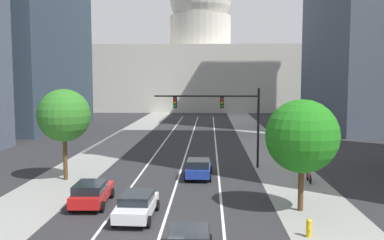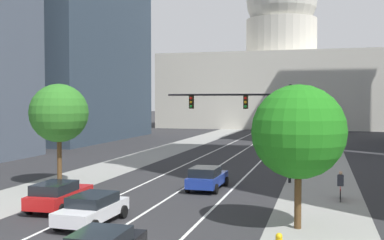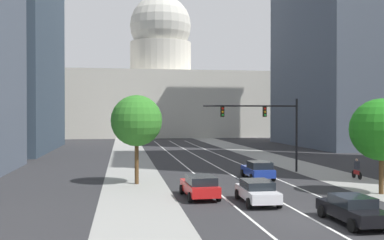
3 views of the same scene
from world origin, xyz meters
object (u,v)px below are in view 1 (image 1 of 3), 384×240
Objects in this scene: street_tree_near_right at (302,136)px; capitol_building at (200,63)px; car_white at (137,205)px; car_red at (92,193)px; car_blue at (199,168)px; traffic_signal_mast at (225,111)px; fire_hydrant at (309,228)px; street_tree_mid_left at (64,116)px; cyclist at (309,171)px.

capitol_building is at bearing 95.26° from street_tree_near_right.
car_white is at bearing -169.40° from street_tree_near_right.
car_blue is at bearing -42.03° from car_red.
traffic_signal_mast reaches higher than fire_hydrant.
traffic_signal_mast is 13.40m from street_tree_mid_left.
car_blue is 6.17m from traffic_signal_mast.
car_red is at bearing 115.43° from cyclist.
capitol_building is 7.79× the size of street_tree_near_right.
cyclist is at bearing -97.10° from car_blue.
car_blue reaches higher than car_white.
car_red is 12.96m from fire_hydrant.
capitol_building is 89.86m from fire_hydrant.
cyclist is 0.26× the size of street_tree_near_right.
car_white is at bearing 164.55° from fire_hydrant.
fire_hydrant is at bearing -153.97° from car_blue.
car_white is at bearing 128.92° from cyclist.
street_tree_near_right is at bearing -94.58° from car_red.
capitol_building reaches higher than street_tree_mid_left.
car_blue is 0.48× the size of traffic_signal_mast.
car_red is 8.68m from street_tree_mid_left.
fire_hydrant is 0.53× the size of cyclist.
capitol_building is at bearing 9.09° from cyclist.
street_tree_mid_left is (-15.94, 11.28, 4.50)m from fire_hydrant.
car_red is (-4.76, -84.08, -11.22)m from capitol_building.
street_tree_near_right is (9.37, 1.75, 3.66)m from car_white.
cyclist is (6.11, -5.22, -4.09)m from traffic_signal_mast.
cyclist reaches higher than car_white.
car_white is 4.85× the size of fire_hydrant.
fire_hydrant is at bearing -113.62° from car_red.
street_tree_mid_left is (-7.04, 8.82, 4.21)m from car_white.
car_red is 9.90m from car_blue.
capitol_building is at bearing -5.42° from car_red.
traffic_signal_mast is at bearing -87.02° from capitol_building.
cyclist is 8.06m from street_tree_near_right.
street_tree_near_right is at bearing -23.30° from street_tree_mid_left.
street_tree_near_right reaches higher than car_blue.
capitol_building is 72.90m from traffic_signal_mast.
fire_hydrant is 0.14× the size of street_tree_near_right.
street_tree_near_right is (-2.10, -6.92, 3.56)m from cyclist.
car_red is at bearing 141.30° from car_blue.
traffic_signal_mast is (3.77, -72.46, -7.07)m from capitol_building.
fire_hydrant is (7.30, -88.81, -11.54)m from capitol_building.
car_white reaches higher than fire_hydrant.
car_red is 15.00m from traffic_signal_mast.
car_blue is 13.60m from fire_hydrant.
street_tree_mid_left is (-8.63, -77.53, -7.05)m from capitol_building.
capitol_building is 11.58× the size of car_white.
cyclist is at bearing 76.93° from fire_hydrant.
street_tree_near_right is at bearing 83.50° from fire_hydrant.
car_red is 0.68× the size of street_tree_near_right.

